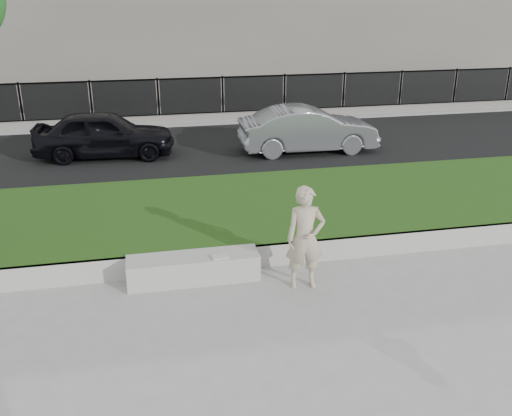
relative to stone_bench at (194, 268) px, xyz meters
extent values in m
plane|color=gray|center=(0.61, -0.80, -0.22)|extent=(90.00, 90.00, 0.00)
cube|color=#13370D|center=(0.61, 2.20, -0.02)|extent=(34.00, 4.00, 0.40)
cube|color=#AAA79F|center=(0.61, 0.24, -0.02)|extent=(34.00, 0.08, 0.40)
cube|color=black|center=(0.61, 7.70, -0.20)|extent=(34.00, 7.00, 0.04)
cube|color=gray|center=(0.61, 12.20, -0.16)|extent=(34.00, 3.00, 0.12)
cube|color=slate|center=(0.61, 11.20, 0.02)|extent=(32.00, 0.30, 0.24)
cube|color=black|center=(0.61, 11.20, 0.65)|extent=(32.00, 0.04, 1.50)
cube|color=black|center=(0.61, 11.20, 1.35)|extent=(32.00, 0.05, 0.05)
cube|color=black|center=(0.61, 11.20, 0.15)|extent=(32.00, 0.05, 0.05)
cube|color=#AAA79F|center=(0.00, 0.00, 0.00)|extent=(2.14, 0.54, 0.44)
imported|color=#BAA98F|center=(1.72, -0.55, 0.62)|extent=(0.65, 0.46, 1.68)
cube|color=beige|center=(0.42, -0.14, 0.23)|extent=(0.27, 0.22, 0.03)
imported|color=black|center=(-1.65, 7.55, 0.47)|extent=(3.89, 1.80, 1.29)
imported|color=gray|center=(4.01, 6.93, 0.46)|extent=(3.91, 1.41, 1.28)
camera|label=1|loc=(-0.70, -8.33, 4.33)|focal=40.00mm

